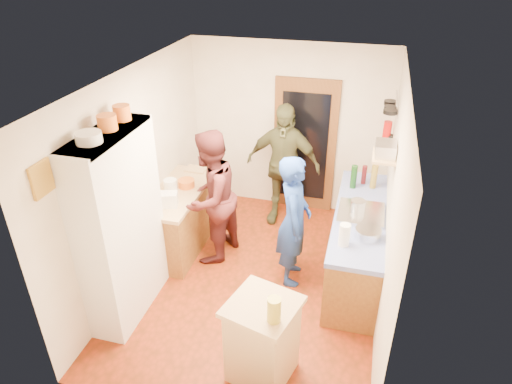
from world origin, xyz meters
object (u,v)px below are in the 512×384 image
at_px(right_counter_base, 357,245).
at_px(person_left, 214,197).
at_px(hutch_body, 121,227).
at_px(person_hob, 296,222).
at_px(person_back, 284,165).
at_px(island_base, 262,342).

bearing_deg(right_counter_base, person_left, -176.81).
distance_m(hutch_body, person_hob, 2.02).
height_order(right_counter_base, person_hob, person_hob).
relative_size(right_counter_base, person_hob, 1.29).
bearing_deg(person_back, person_hob, -69.02).
bearing_deg(island_base, hutch_body, 161.89).
bearing_deg(hutch_body, person_hob, 28.50).
height_order(island_base, person_left, person_left).
distance_m(right_counter_base, person_hob, 0.92).
relative_size(right_counter_base, island_base, 2.56).
bearing_deg(island_base, person_hob, 88.55).
distance_m(hutch_body, island_base, 1.93).
bearing_deg(person_back, person_left, -119.39).
bearing_deg(island_base, right_counter_base, 67.36).
relative_size(right_counter_base, person_back, 1.18).
xyz_separation_m(hutch_body, right_counter_base, (2.50, 1.30, -0.68)).
height_order(island_base, person_hob, person_hob).
distance_m(person_hob, person_left, 1.15).
bearing_deg(person_left, person_back, 161.48).
bearing_deg(right_counter_base, person_back, 139.90).
height_order(right_counter_base, person_back, person_back).
xyz_separation_m(right_counter_base, person_hob, (-0.74, -0.34, 0.43)).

